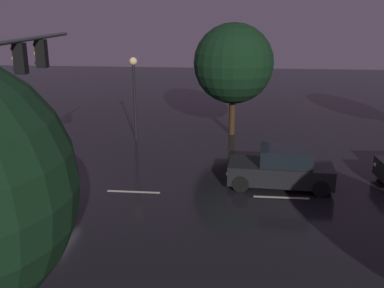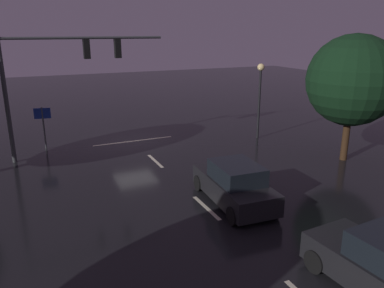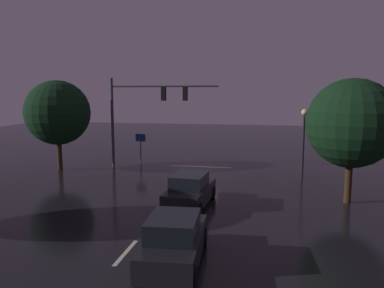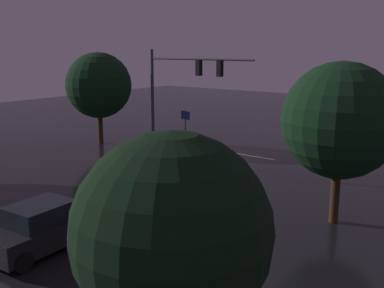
{
  "view_description": "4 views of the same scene",
  "coord_description": "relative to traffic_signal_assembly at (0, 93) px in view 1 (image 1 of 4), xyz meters",
  "views": [
    {
      "loc": [
        16.59,
        8.02,
        7.23
      ],
      "look_at": [
        -0.51,
        6.37,
        1.97
      ],
      "focal_mm": 41.63,
      "sensor_mm": 36.0,
      "label": 1
    },
    {
      "loc": [
        6.01,
        21.81,
        6.59
      ],
      "look_at": [
        -0.53,
        7.49,
        1.83
      ],
      "focal_mm": 35.16,
      "sensor_mm": 36.0,
      "label": 2
    },
    {
      "loc": [
        -4.8,
        28.1,
        5.73
      ],
      "look_at": [
        -0.33,
        5.11,
        2.51
      ],
      "focal_mm": 34.75,
      "sensor_mm": 36.0,
      "label": 3
    },
    {
      "loc": [
        -15.06,
        25.26,
        6.97
      ],
      "look_at": [
        -0.35,
        5.76,
        1.75
      ],
      "focal_mm": 42.27,
      "sensor_mm": 36.0,
      "label": 4
    }
  ],
  "objects": [
    {
      "name": "tree_left_far",
      "position": [
        -13.3,
        6.86,
        -0.64
      ],
      "size": [
        4.6,
        4.6,
        6.5
      ],
      "color": "#382314",
      "rests_on": "ground_plane"
    },
    {
      "name": "stop_bar",
      "position": [
        -4.1,
        -1.19,
        -4.82
      ],
      "size": [
        5.0,
        0.16,
        0.01
      ],
      "primitive_type": "cube",
      "color": "beige",
      "rests_on": "ground_plane"
    },
    {
      "name": "lane_dash_far",
      "position": [
        -4.1,
        2.93,
        -4.82
      ],
      "size": [
        0.16,
        2.2,
        0.01
      ],
      "primitive_type": "cube",
      "rotation": [
        0.0,
        0.0,
        1.57
      ],
      "color": "beige",
      "rests_on": "ground_plane"
    },
    {
      "name": "street_lamp_left_kerb",
      "position": [
        -11.52,
        1.42,
        -1.51
      ],
      "size": [
        0.44,
        0.44,
        4.69
      ],
      "color": "black",
      "rests_on": "ground_plane"
    },
    {
      "name": "lane_dash_mid",
      "position": [
        -4.1,
        8.93,
        -4.82
      ],
      "size": [
        0.16,
        2.2,
        0.01
      ],
      "primitive_type": "cube",
      "rotation": [
        0.0,
        0.0,
        1.57
      ],
      "color": "beige",
      "rests_on": "ground_plane"
    },
    {
      "name": "traffic_signal_assembly",
      "position": [
        0.0,
        0.0,
        0.0
      ],
      "size": [
        8.36,
        0.47,
        6.88
      ],
      "color": "#383A3D",
      "rests_on": "ground_plane"
    },
    {
      "name": "ground_plane",
      "position": [
        -4.1,
        -1.07,
        -4.83
      ],
      "size": [
        80.0,
        80.0,
        0.0
      ],
      "primitive_type": "plane",
      "color": "black"
    },
    {
      "name": "car_approaching",
      "position": [
        -5.29,
        9.0,
        -4.03
      ],
      "size": [
        2.14,
        4.46,
        1.7
      ],
      "color": "black",
      "rests_on": "ground_plane"
    }
  ]
}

